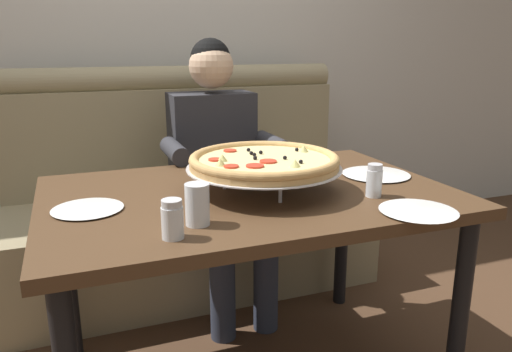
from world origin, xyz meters
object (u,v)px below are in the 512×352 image
plate_near_left (87,207)px  drinking_glass (197,207)px  booth_bench (189,208)px  shaker_oregano (374,183)px  plate_near_right (376,173)px  diner_main (218,160)px  pizza (264,162)px  plate_far_side (418,209)px  dining_table (249,213)px  shaker_pepper_flakes (172,222)px

plate_near_left → drinking_glass: size_ratio=1.81×
plate_near_left → booth_bench: bearing=60.7°
booth_bench → shaker_oregano: size_ratio=16.59×
shaker_oregano → plate_near_right: 0.28m
shaker_oregano → diner_main: bearing=107.7°
pizza → booth_bench: bearing=93.0°
pizza → plate_far_side: size_ratio=2.27×
plate_near_left → drinking_glass: (0.28, -0.24, 0.04)m
dining_table → diner_main: bearing=82.4°
shaker_oregano → plate_near_left: (-0.90, 0.19, -0.04)m
pizza → shaker_pepper_flakes: size_ratio=5.05×
pizza → plate_near_left: (-0.58, 0.00, -0.09)m
diner_main → drinking_glass: (-0.34, -0.92, 0.10)m
diner_main → shaker_pepper_flakes: diner_main is taller
dining_table → booth_bench: bearing=90.0°
diner_main → drinking_glass: size_ratio=10.70×
shaker_pepper_flakes → plate_far_side: size_ratio=0.45×
dining_table → shaker_pepper_flakes: bearing=-134.9°
dining_table → plate_near_right: (0.53, 0.02, 0.09)m
dining_table → diner_main: 0.67m
pizza → dining_table: bearing=158.3°
shaker_pepper_flakes → plate_far_side: shaker_pepper_flakes is taller
diner_main → plate_near_right: size_ratio=4.90×
diner_main → shaker_pepper_flakes: 1.09m
plate_near_right → shaker_oregano: bearing=-125.8°
shaker_oregano → drinking_glass: size_ratio=0.93×
dining_table → plate_far_side: 0.57m
booth_bench → plate_far_side: size_ratio=7.83×
plate_near_left → plate_far_side: size_ratio=0.92×
booth_bench → pizza: size_ratio=3.45×
diner_main → shaker_pepper_flakes: (-0.42, -1.00, 0.09)m
shaker_pepper_flakes → booth_bench: bearing=75.2°
shaker_oregano → shaker_pepper_flakes: shaker_oregano is taller
dining_table → plate_near_left: size_ratio=6.40×
drinking_glass → dining_table: bearing=46.5°
plate_near_right → drinking_glass: drinking_glass is taller
dining_table → plate_near_right: 0.54m
diner_main → shaker_oregano: size_ratio=11.50×
drinking_glass → pizza: bearing=39.0°
pizza → shaker_oregano: size_ratio=4.81×
booth_bench → plate_near_right: booth_bench is taller
dining_table → shaker_oregano: shaker_oregano is taller
pizza → shaker_oregano: (0.32, -0.19, -0.06)m
plate_near_right → diner_main: bearing=124.4°
diner_main → drinking_glass: 0.99m
diner_main → shaker_oregano: bearing=-72.3°
booth_bench → shaker_oregano: (0.37, -1.14, 0.40)m
dining_table → plate_near_right: bearing=1.8°
pizza → plate_near_left: bearing=179.9°
plate_far_side → drinking_glass: (-0.65, 0.14, 0.04)m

